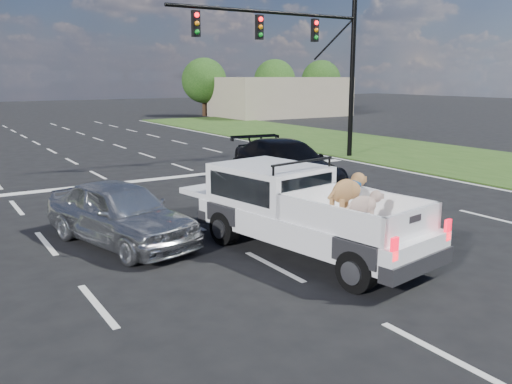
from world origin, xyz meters
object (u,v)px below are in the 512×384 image
Objects in this scene: traffic_signal at (311,51)px; pickup_truck at (302,210)px; silver_sedan at (120,213)px; black_coupe at (286,164)px.

traffic_signal reaches higher than pickup_truck.
black_coupe is (6.78, 3.21, 0.07)m from silver_sedan.
black_coupe is (-4.21, -4.21, -3.93)m from traffic_signal.
silver_sedan is (-3.04, 2.66, -0.21)m from pickup_truck.
pickup_truck is (-7.95, -10.07, -3.80)m from traffic_signal.
silver_sedan is at bearing 129.14° from pickup_truck.
pickup_truck is 1.02× the size of black_coupe.
traffic_signal is 2.17× the size of silver_sedan.
pickup_truck is at bearing -128.28° from traffic_signal.
black_coupe is at bearing -135.03° from traffic_signal.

